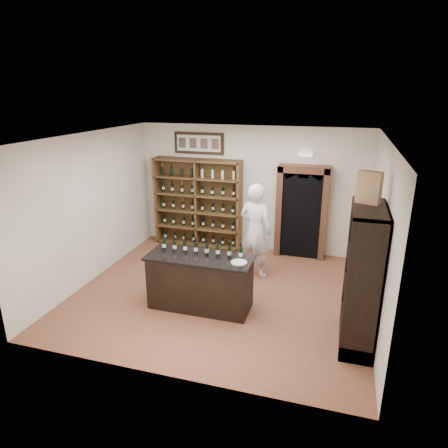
{
  "coord_description": "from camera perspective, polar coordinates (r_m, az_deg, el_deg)",
  "views": [
    {
      "loc": [
        2.05,
        -6.66,
        3.77
      ],
      "look_at": [
        -0.02,
        0.3,
        1.32
      ],
      "focal_mm": 32.0,
      "sensor_mm": 36.0,
      "label": 1
    }
  ],
  "objects": [
    {
      "name": "wall_back",
      "position": [
        9.66,
        3.88,
        5.0
      ],
      "size": [
        5.5,
        0.04,
        3.0
      ],
      "primitive_type": "cube",
      "color": "silver",
      "rests_on": "ground"
    },
    {
      "name": "counter_bottle_0",
      "position": [
        7.33,
        -8.58,
        -2.9
      ],
      "size": [
        0.07,
        0.07,
        0.3
      ],
      "color": "black",
      "rests_on": "tasting_counter"
    },
    {
      "name": "plate",
      "position": [
        6.75,
        2.17,
        -5.51
      ],
      "size": [
        0.27,
        0.27,
        0.02
      ],
      "primitive_type": "cylinder",
      "color": "beige",
      "rests_on": "tasting_counter"
    },
    {
      "name": "shopkeeper",
      "position": [
        8.28,
        4.54,
        -0.96
      ],
      "size": [
        0.84,
        0.68,
        2.0
      ],
      "primitive_type": "imported",
      "rotation": [
        0.0,
        0.0,
        2.84
      ],
      "color": "silver",
      "rests_on": "ground"
    },
    {
      "name": "arched_doorway",
      "position": [
        9.4,
        11.05,
        2.02
      ],
      "size": [
        1.17,
        0.35,
        2.17
      ],
      "color": "black",
      "rests_on": "ground"
    },
    {
      "name": "ceiling",
      "position": [
        7.01,
        -0.53,
        12.32
      ],
      "size": [
        5.5,
        5.5,
        0.0
      ],
      "primitive_type": "plane",
      "rotation": [
        3.14,
        0.0,
        0.0
      ],
      "color": "white",
      "rests_on": "wall_back"
    },
    {
      "name": "counter_bottle_6",
      "position": [
        6.92,
        0.76,
        -4.01
      ],
      "size": [
        0.07,
        0.07,
        0.3
      ],
      "color": "black",
      "rests_on": "tasting_counter"
    },
    {
      "name": "counter_bottle_4",
      "position": [
        7.03,
        -2.47,
        -3.64
      ],
      "size": [
        0.07,
        0.07,
        0.3
      ],
      "color": "black",
      "rests_on": "tasting_counter"
    },
    {
      "name": "wine_shelf",
      "position": [
        9.96,
        -3.71,
        3.05
      ],
      "size": [
        2.2,
        0.38,
        2.2
      ],
      "color": "brown",
      "rests_on": "ground"
    },
    {
      "name": "wine_crate",
      "position": [
        6.13,
        20.02,
        4.93
      ],
      "size": [
        0.36,
        0.26,
        0.47
      ],
      "primitive_type": "cube",
      "rotation": [
        0.0,
        0.0,
        -0.39
      ],
      "color": "tan",
      "rests_on": "side_cabinet"
    },
    {
      "name": "tasting_counter",
      "position": [
        7.25,
        -3.4,
        -8.29
      ],
      "size": [
        1.88,
        0.78,
        1.0
      ],
      "color": "black",
      "rests_on": "ground"
    },
    {
      "name": "emergency_light",
      "position": [
        9.22,
        11.6,
        9.71
      ],
      "size": [
        0.3,
        0.1,
        0.1
      ],
      "primitive_type": "cube",
      "color": "white",
      "rests_on": "wall_back"
    },
    {
      "name": "side_cabinet",
      "position": [
        6.52,
        19.1,
        -10.06
      ],
      "size": [
        0.48,
        1.2,
        2.2
      ],
      "color": "black",
      "rests_on": "ground"
    },
    {
      "name": "wall_right",
      "position": [
        7.07,
        21.35,
        -1.43
      ],
      "size": [
        0.04,
        5.0,
        3.0
      ],
      "primitive_type": "cube",
      "color": "silver",
      "rests_on": "ground"
    },
    {
      "name": "counter_bottle_7",
      "position": [
        6.87,
        2.42,
        -4.2
      ],
      "size": [
        0.07,
        0.07,
        0.3
      ],
      "color": "black",
      "rests_on": "tasting_counter"
    },
    {
      "name": "counter_bottle_3",
      "position": [
        7.1,
        -4.05,
        -3.45
      ],
      "size": [
        0.07,
        0.07,
        0.3
      ],
      "color": "black",
      "rests_on": "tasting_counter"
    },
    {
      "name": "counter_bottle_5",
      "position": [
        6.97,
        -0.87,
        -3.83
      ],
      "size": [
        0.07,
        0.07,
        0.3
      ],
      "color": "black",
      "rests_on": "tasting_counter"
    },
    {
      "name": "counter_bottle_1",
      "position": [
        7.24,
        -7.1,
        -3.09
      ],
      "size": [
        0.07,
        0.07,
        0.3
      ],
      "color": "black",
      "rests_on": "tasting_counter"
    },
    {
      "name": "wall_left",
      "position": [
        8.52,
        -18.49,
        2.19
      ],
      "size": [
        0.04,
        5.0,
        3.0
      ],
      "primitive_type": "cube",
      "color": "silver",
      "rests_on": "ground"
    },
    {
      "name": "counter_bottle_2",
      "position": [
        7.17,
        -5.59,
        -3.27
      ],
      "size": [
        0.07,
        0.07,
        0.3
      ],
      "color": "black",
      "rests_on": "tasting_counter"
    },
    {
      "name": "framed_picture",
      "position": [
        9.8,
        -3.6,
        11.45
      ],
      "size": [
        1.25,
        0.04,
        0.52
      ],
      "primitive_type": "cube",
      "color": "black",
      "rests_on": "wall_back"
    },
    {
      "name": "floor",
      "position": [
        7.92,
        -0.46,
        -9.79
      ],
      "size": [
        5.5,
        5.5,
        0.0
      ],
      "primitive_type": "plane",
      "color": "brown",
      "rests_on": "ground"
    }
  ]
}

